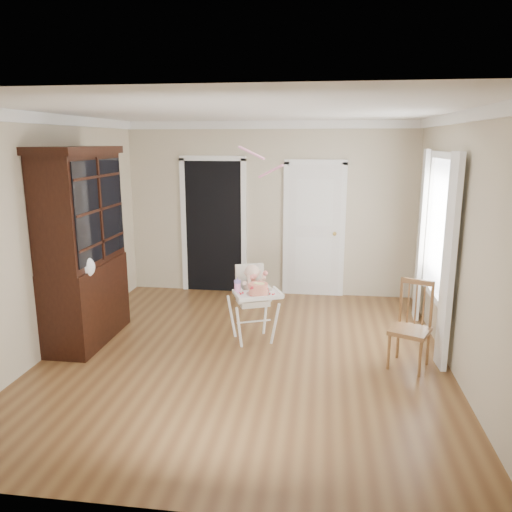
# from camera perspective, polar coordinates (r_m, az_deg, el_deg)

# --- Properties ---
(floor) EXTENTS (5.00, 5.00, 0.00)m
(floor) POSITION_cam_1_polar(r_m,az_deg,el_deg) (5.83, -1.25, -11.31)
(floor) COLOR brown
(floor) RESTS_ON ground
(ceiling) EXTENTS (5.00, 5.00, 0.00)m
(ceiling) POSITION_cam_1_polar(r_m,az_deg,el_deg) (5.32, -1.40, 16.25)
(ceiling) COLOR white
(ceiling) RESTS_ON wall_back
(wall_back) EXTENTS (4.50, 0.00, 4.50)m
(wall_back) POSITION_cam_1_polar(r_m,az_deg,el_deg) (7.86, 1.57, 5.32)
(wall_back) COLOR #C3B698
(wall_back) RESTS_ON floor
(wall_left) EXTENTS (0.00, 5.00, 5.00)m
(wall_left) POSITION_cam_1_polar(r_m,az_deg,el_deg) (6.18, -22.41, 2.24)
(wall_left) COLOR #C3B698
(wall_left) RESTS_ON floor
(wall_right) EXTENTS (0.00, 5.00, 5.00)m
(wall_right) POSITION_cam_1_polar(r_m,az_deg,el_deg) (5.53, 22.38, 1.08)
(wall_right) COLOR #C3B698
(wall_right) RESTS_ON floor
(crown_molding) EXTENTS (4.50, 5.00, 0.12)m
(crown_molding) POSITION_cam_1_polar(r_m,az_deg,el_deg) (5.32, -1.39, 15.60)
(crown_molding) COLOR white
(crown_molding) RESTS_ON ceiling
(doorway) EXTENTS (1.06, 0.05, 2.22)m
(doorway) POSITION_cam_1_polar(r_m,az_deg,el_deg) (8.03, -4.86, 3.70)
(doorway) COLOR black
(doorway) RESTS_ON wall_back
(closet_door) EXTENTS (0.96, 0.09, 2.13)m
(closet_door) POSITION_cam_1_polar(r_m,az_deg,el_deg) (7.84, 6.64, 2.82)
(closet_door) COLOR white
(closet_door) RESTS_ON wall_back
(window_right) EXTENTS (0.13, 1.84, 2.30)m
(window_right) POSITION_cam_1_polar(r_m,az_deg,el_deg) (6.29, 19.93, 2.03)
(window_right) COLOR white
(window_right) RESTS_ON wall_right
(high_chair) EXTENTS (0.75, 0.83, 0.95)m
(high_chair) POSITION_cam_1_polar(r_m,az_deg,el_deg) (6.05, -0.35, -4.44)
(high_chair) COLOR white
(high_chair) RESTS_ON floor
(baby) EXTENTS (0.32, 0.24, 0.44)m
(baby) POSITION_cam_1_polar(r_m,az_deg,el_deg) (6.03, -0.40, -3.07)
(baby) COLOR beige
(baby) RESTS_ON high_chair
(cake) EXTENTS (0.29, 0.29, 0.13)m
(cake) POSITION_cam_1_polar(r_m,az_deg,el_deg) (5.80, 0.29, -3.77)
(cake) COLOR silver
(cake) RESTS_ON high_chair
(sippy_cup) EXTENTS (0.08, 0.08, 0.19)m
(sippy_cup) POSITION_cam_1_polar(r_m,az_deg,el_deg) (5.86, -2.13, -3.45)
(sippy_cup) COLOR #F696D9
(sippy_cup) RESTS_ON high_chair
(china_cabinet) EXTENTS (0.62, 1.39, 2.34)m
(china_cabinet) POSITION_cam_1_polar(r_m,az_deg,el_deg) (6.27, -19.22, 0.97)
(china_cabinet) COLOR black
(china_cabinet) RESTS_ON floor
(dining_chair) EXTENTS (0.51, 0.51, 0.95)m
(dining_chair) POSITION_cam_1_polar(r_m,az_deg,el_deg) (5.66, 17.28, -7.83)
(dining_chair) COLOR brown
(dining_chair) RESTS_ON floor
(streamer) EXTENTS (0.36, 0.37, 0.15)m
(streamer) POSITION_cam_1_polar(r_m,az_deg,el_deg) (5.89, -0.55, 11.73)
(streamer) COLOR pink
(streamer) RESTS_ON ceiling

